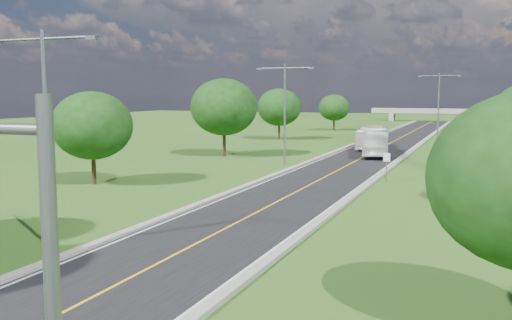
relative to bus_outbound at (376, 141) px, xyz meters
The scene contains 16 objects.
ground 3.55m from the bus_outbound, 107.09° to the left, with size 260.00×260.00×0.00m, color #2D5518.
road 9.20m from the bus_outbound, 95.86° to the left, with size 8.00×150.00×0.06m, color black.
curb_left 10.50m from the bus_outbound, 119.88° to the left, with size 0.50×150.00×0.22m, color gray.
curb_right 9.72m from the bus_outbound, 69.73° to the left, with size 0.50×150.00×0.22m, color gray.
speed_limit_sign 19.48m from the bus_outbound, 77.32° to the right, with size 0.55×0.09×2.40m.
overpass 83.02m from the bus_outbound, 90.64° to the left, with size 30.00×3.00×3.20m.
streetlight_near_left 45.73m from the bus_outbound, 98.75° to the right, with size 5.90×0.25×10.00m.
streetlight_mid_left 14.50m from the bus_outbound, 120.00° to the right, with size 5.90×0.25×10.00m.
streetlight_far_right 22.04m from the bus_outbound, 76.42° to the left, with size 5.90×0.25×10.00m.
tree_lb 33.71m from the bus_outbound, 120.27° to the right, with size 6.30×6.30×7.33m.
tree_lc 17.83m from the bus_outbound, 156.29° to the right, with size 7.56×7.56×8.79m.
tree_ld 24.93m from the bus_outbound, 136.50° to the left, with size 6.72×6.72×7.82m.
tree_le 43.89m from the bus_outbound, 110.61° to the left, with size 5.88×5.88×6.84m.
tree_re 45.16m from the bus_outbound, 72.48° to the left, with size 5.46×5.46×6.35m.
bus_outbound is the anchor object (origin of this frame).
bus_inbound 7.60m from the bus_outbound, 105.55° to the left, with size 2.37×10.13×2.82m, color white.
Camera 1 is at (12.59, -8.43, 7.22)m, focal length 40.00 mm.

